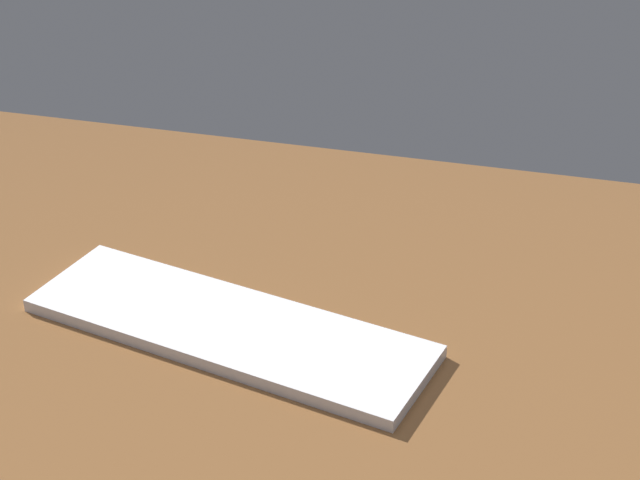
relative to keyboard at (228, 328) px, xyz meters
The scene contains 2 objects.
desk 9.87cm from the keyboard, 40.39° to the left, with size 140.00×84.00×2.00cm, color brown.
keyboard is the anchor object (origin of this frame).
Camera 1 is at (26.56, -95.28, 68.68)cm, focal length 59.74 mm.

